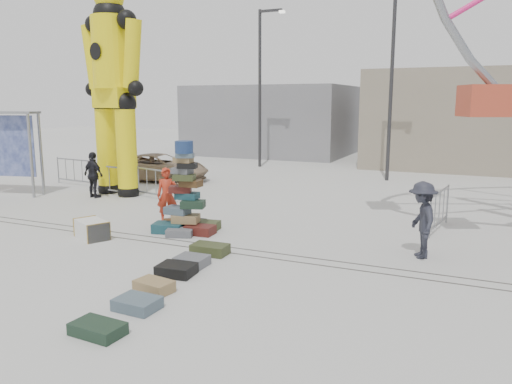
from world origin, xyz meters
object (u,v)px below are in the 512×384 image
at_px(lamp_post_right, 394,76).
at_px(pedestrian_black, 94,175).
at_px(steamer_trunk, 92,229).
at_px(lamp_post_left, 261,81).
at_px(barricade_wheel_front, 439,210).
at_px(pedestrian_grey, 422,220).
at_px(pedestrian_red, 167,195).
at_px(pedestrian_green, 182,175).
at_px(suitcase_tower, 186,207).
at_px(barricade_dummy_c, 156,184).
at_px(barricade_dummy_a, 74,172).
at_px(barricade_dummy_b, 109,180).
at_px(parked_suv, 160,167).
at_px(crash_test_dummy, 113,82).

height_order(lamp_post_right, pedestrian_black, lamp_post_right).
bearing_deg(steamer_trunk, lamp_post_left, 123.54).
relative_size(barricade_wheel_front, pedestrian_grey, 1.17).
bearing_deg(pedestrian_red, pedestrian_green, 84.11).
height_order(suitcase_tower, pedestrian_red, suitcase_tower).
xyz_separation_m(barricade_wheel_front, pedestrian_black, (-11.69, -0.18, 0.28)).
bearing_deg(steamer_trunk, barricade_wheel_front, 56.19).
bearing_deg(lamp_post_left, barricade_dummy_c, -88.87).
bearing_deg(pedestrian_green, barricade_dummy_a, -131.09).
height_order(steamer_trunk, pedestrian_grey, pedestrian_grey).
height_order(barricade_dummy_b, pedestrian_red, pedestrian_red).
distance_m(steamer_trunk, pedestrian_grey, 7.99).
relative_size(barricade_dummy_b, parked_suv, 0.47).
bearing_deg(parked_suv, barricade_dummy_c, -154.47).
xyz_separation_m(crash_test_dummy, barricade_wheel_front, (11.34, -0.71, -3.55)).
bearing_deg(lamp_post_left, barricade_dummy_b, -101.13).
distance_m(pedestrian_red, pedestrian_green, 3.56).
bearing_deg(pedestrian_green, barricade_dummy_c, -92.60).
xyz_separation_m(lamp_post_left, barricade_dummy_b, (-1.91, -9.73, -3.93)).
relative_size(crash_test_dummy, barricade_wheel_front, 3.89).
xyz_separation_m(suitcase_tower, barricade_dummy_a, (-8.33, 4.63, -0.13)).
bearing_deg(crash_test_dummy, pedestrian_grey, -4.83).
bearing_deg(lamp_post_right, lamp_post_left, 164.05).
bearing_deg(pedestrian_green, parked_suv, -168.52).
bearing_deg(barricade_dummy_b, pedestrian_green, 17.29).
bearing_deg(pedestrian_grey, steamer_trunk, -97.89).
bearing_deg(crash_test_dummy, pedestrian_red, -23.23).
relative_size(steamer_trunk, barricade_dummy_a, 0.49).
height_order(lamp_post_right, barricade_dummy_b, lamp_post_right).
xyz_separation_m(pedestrian_red, parked_suv, (-4.66, 6.33, -0.20)).
height_order(barricade_dummy_a, pedestrian_grey, pedestrian_grey).
distance_m(suitcase_tower, pedestrian_green, 4.62).
bearing_deg(pedestrian_red, lamp_post_left, 69.60).
distance_m(barricade_dummy_c, pedestrian_black, 2.33).
bearing_deg(barricade_dummy_b, suitcase_tower, -22.91).
xyz_separation_m(lamp_post_left, pedestrian_black, (-2.03, -10.42, -3.66)).
bearing_deg(barricade_dummy_c, lamp_post_right, 64.56).
distance_m(barricade_dummy_a, pedestrian_grey, 14.94).
bearing_deg(barricade_dummy_b, lamp_post_left, 88.09).
bearing_deg(barricade_dummy_a, parked_suv, 48.03).
distance_m(pedestrian_grey, parked_suv, 13.43).
height_order(barricade_wheel_front, parked_suv, parked_suv).
xyz_separation_m(steamer_trunk, barricade_dummy_a, (-6.50, 6.18, 0.32)).
bearing_deg(steamer_trunk, pedestrian_green, 124.75).
height_order(barricade_wheel_front, pedestrian_green, pedestrian_green).
xyz_separation_m(pedestrian_green, pedestrian_black, (-3.00, -1.10, -0.02)).
xyz_separation_m(barricade_dummy_a, barricade_wheel_front, (14.45, -1.72, 0.00)).
distance_m(barricade_wheel_front, parked_suv, 12.47).
xyz_separation_m(lamp_post_right, barricade_dummy_b, (-8.91, -7.73, -3.93)).
relative_size(pedestrian_green, parked_suv, 0.40).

